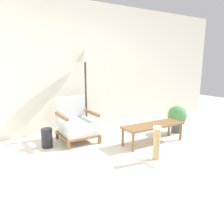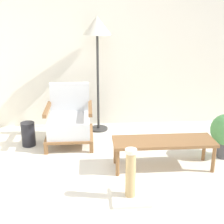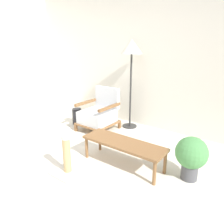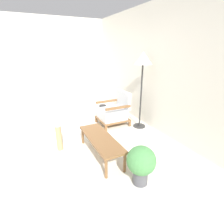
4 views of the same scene
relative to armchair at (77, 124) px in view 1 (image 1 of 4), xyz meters
name	(u,v)px [view 1 (image 1 of 4)]	position (x,y,z in m)	size (l,w,h in m)	color
ground_plane	(157,174)	(0.42, -1.73, -0.32)	(14.00, 14.00, 0.00)	silver
wall_back	(80,67)	(0.42, 0.76, 1.03)	(8.00, 0.06, 2.70)	silver
armchair	(77,124)	(0.00, 0.00, 0.00)	(0.64, 0.69, 0.81)	brown
floor_lamp	(85,60)	(0.42, 0.48, 1.16)	(0.41, 0.41, 1.72)	#2D2D2D
coffee_table	(153,126)	(1.14, -0.83, -0.01)	(1.19, 0.39, 0.35)	brown
vase	(47,138)	(-0.57, -0.06, -0.15)	(0.19, 0.19, 0.33)	black
potted_plant	(177,117)	(1.99, -0.60, 0.01)	(0.40, 0.40, 0.57)	#4C4C51
scratching_post	(156,150)	(0.67, -1.44, -0.15)	(0.37, 0.37, 0.54)	beige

